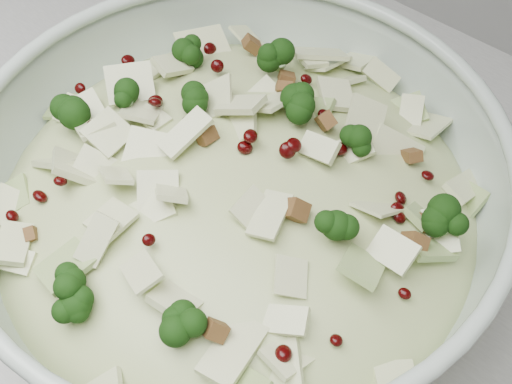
% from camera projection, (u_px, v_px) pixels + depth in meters
% --- Properties ---
extents(mixing_bowl, '(0.41, 0.41, 0.15)m').
position_uv_depth(mixing_bowl, '(237.00, 215.00, 0.50)').
color(mixing_bowl, '#ABBCAF').
rests_on(mixing_bowl, counter).
extents(salad, '(0.43, 0.43, 0.15)m').
position_uv_depth(salad, '(236.00, 194.00, 0.48)').
color(salad, '#A9B87E').
rests_on(salad, mixing_bowl).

